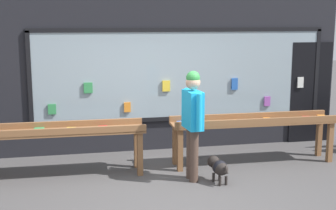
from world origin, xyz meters
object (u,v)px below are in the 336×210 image
(display_table_right, at_px, (254,125))
(small_dog, at_px, (219,167))
(person_browsing, at_px, (193,116))
(display_table_left, at_px, (53,135))

(display_table_right, xyz_separation_m, small_dog, (-0.93, -0.86, -0.45))
(display_table_right, height_order, person_browsing, person_browsing)
(display_table_left, height_order, display_table_right, display_table_right)
(display_table_right, xyz_separation_m, person_browsing, (-1.31, -0.65, 0.35))
(small_dog, bearing_deg, person_browsing, 50.26)
(display_table_left, xyz_separation_m, display_table_right, (3.49, -0.00, 0.00))
(display_table_left, relative_size, display_table_right, 1.00)
(display_table_right, distance_m, small_dog, 1.34)
(small_dog, bearing_deg, display_table_right, -58.23)
(person_browsing, height_order, small_dog, person_browsing)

